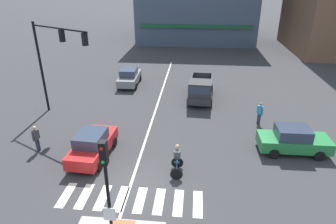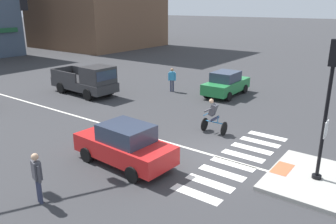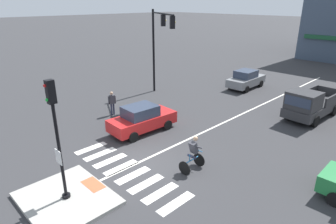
{
  "view_description": "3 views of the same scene",
  "coord_description": "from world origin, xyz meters",
  "px_view_note": "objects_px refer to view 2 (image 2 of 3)",
  "views": [
    {
      "loc": [
        2.83,
        -11.61,
        9.6
      ],
      "look_at": [
        1.16,
        5.34,
        1.74
      ],
      "focal_mm": 31.27,
      "sensor_mm": 36.0,
      "label": 1
    },
    {
      "loc": [
        -11.55,
        -5.99,
        5.93
      ],
      "look_at": [
        1.27,
        3.47,
        0.85
      ],
      "focal_mm": 36.18,
      "sensor_mm": 36.0,
      "label": 2
    },
    {
      "loc": [
        9.58,
        -7.69,
        7.39
      ],
      "look_at": [
        -1.16,
        2.87,
        1.61
      ],
      "focal_mm": 30.96,
      "sensor_mm": 36.0,
      "label": 3
    }
  ],
  "objects_px": {
    "car_green_cross_right": "(226,84)",
    "cyclist": "(213,116)",
    "pedestrian_waiting_far_side": "(172,78)",
    "pickup_truck_charcoal_eastbound_far": "(88,81)",
    "pedestrian_at_curb_left": "(37,174)",
    "signal_pole": "(328,99)",
    "car_red_westbound_near": "(125,145)"
  },
  "relations": [
    {
      "from": "car_green_cross_right",
      "to": "car_red_westbound_near",
      "type": "height_order",
      "value": "same"
    },
    {
      "from": "car_green_cross_right",
      "to": "pickup_truck_charcoal_eastbound_far",
      "type": "height_order",
      "value": "pickup_truck_charcoal_eastbound_far"
    },
    {
      "from": "signal_pole",
      "to": "pedestrian_waiting_far_side",
      "type": "xyz_separation_m",
      "value": [
        7.45,
        11.59,
        -2.03
      ]
    },
    {
      "from": "pickup_truck_charcoal_eastbound_far",
      "to": "pedestrian_at_curb_left",
      "type": "relative_size",
      "value": 3.11
    },
    {
      "from": "cyclist",
      "to": "pickup_truck_charcoal_eastbound_far",
      "type": "bearing_deg",
      "value": 83.06
    },
    {
      "from": "pickup_truck_charcoal_eastbound_far",
      "to": "pedestrian_at_curb_left",
      "type": "distance_m",
      "value": 13.27
    },
    {
      "from": "cyclist",
      "to": "pedestrian_at_curb_left",
      "type": "distance_m",
      "value": 8.63
    },
    {
      "from": "signal_pole",
      "to": "car_green_cross_right",
      "type": "height_order",
      "value": "signal_pole"
    },
    {
      "from": "car_green_cross_right",
      "to": "pedestrian_waiting_far_side",
      "type": "distance_m",
      "value": 3.8
    },
    {
      "from": "pedestrian_waiting_far_side",
      "to": "pedestrian_at_curb_left",
      "type": "bearing_deg",
      "value": -160.43
    },
    {
      "from": "car_red_westbound_near",
      "to": "car_green_cross_right",
      "type": "bearing_deg",
      "value": 8.24
    },
    {
      "from": "signal_pole",
      "to": "pedestrian_waiting_far_side",
      "type": "bearing_deg",
      "value": 57.26
    },
    {
      "from": "car_red_westbound_near",
      "to": "pedestrian_at_curb_left",
      "type": "distance_m",
      "value": 3.57
    },
    {
      "from": "signal_pole",
      "to": "cyclist",
      "type": "xyz_separation_m",
      "value": [
        2.04,
        5.26,
        -2.14
      ]
    },
    {
      "from": "car_green_cross_right",
      "to": "car_red_westbound_near",
      "type": "bearing_deg",
      "value": -171.76
    },
    {
      "from": "pedestrian_at_curb_left",
      "to": "pedestrian_waiting_far_side",
      "type": "relative_size",
      "value": 1.0
    },
    {
      "from": "cyclist",
      "to": "pedestrian_waiting_far_side",
      "type": "xyz_separation_m",
      "value": [
        5.42,
        6.33,
        0.11
      ]
    },
    {
      "from": "car_green_cross_right",
      "to": "cyclist",
      "type": "xyz_separation_m",
      "value": [
        -6.74,
        -2.78,
        0.06
      ]
    },
    {
      "from": "signal_pole",
      "to": "cyclist",
      "type": "height_order",
      "value": "signal_pole"
    },
    {
      "from": "pedestrian_waiting_far_side",
      "to": "car_red_westbound_near",
      "type": "bearing_deg",
      "value": -153.17
    },
    {
      "from": "pedestrian_at_curb_left",
      "to": "pedestrian_waiting_far_side",
      "type": "height_order",
      "value": "same"
    },
    {
      "from": "car_green_cross_right",
      "to": "pedestrian_at_curb_left",
      "type": "distance_m",
      "value": 15.32
    },
    {
      "from": "signal_pole",
      "to": "car_green_cross_right",
      "type": "distance_m",
      "value": 12.1
    },
    {
      "from": "pickup_truck_charcoal_eastbound_far",
      "to": "pedestrian_at_curb_left",
      "type": "xyz_separation_m",
      "value": [
        -9.78,
        -8.98,
        0.0
      ]
    },
    {
      "from": "pedestrian_at_curb_left",
      "to": "cyclist",
      "type": "bearing_deg",
      "value": -9.2
    },
    {
      "from": "car_green_cross_right",
      "to": "pedestrian_waiting_far_side",
      "type": "relative_size",
      "value": 2.47
    },
    {
      "from": "car_red_westbound_near",
      "to": "pickup_truck_charcoal_eastbound_far",
      "type": "distance_m",
      "value": 11.18
    },
    {
      "from": "car_red_westbound_near",
      "to": "pickup_truck_charcoal_eastbound_far",
      "type": "height_order",
      "value": "pickup_truck_charcoal_eastbound_far"
    },
    {
      "from": "pedestrian_at_curb_left",
      "to": "pedestrian_waiting_far_side",
      "type": "distance_m",
      "value": 14.79
    },
    {
      "from": "signal_pole",
      "to": "car_green_cross_right",
      "type": "relative_size",
      "value": 1.16
    },
    {
      "from": "car_green_cross_right",
      "to": "cyclist",
      "type": "distance_m",
      "value": 7.29
    },
    {
      "from": "car_green_cross_right",
      "to": "pedestrian_at_curb_left",
      "type": "relative_size",
      "value": 2.47
    }
  ]
}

